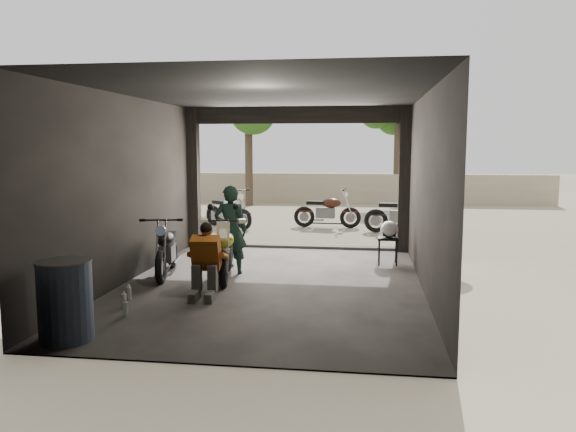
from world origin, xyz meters
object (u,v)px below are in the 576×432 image
(rider, at_px, (231,230))
(stool, at_px, (388,241))
(mechanic, at_px, (204,263))
(outside_bike_b, at_px, (327,208))
(sign_post, at_px, (443,171))
(helmet, at_px, (389,229))
(left_bike, at_px, (167,246))
(oil_drum, at_px, (65,302))
(outside_bike_a, at_px, (228,208))
(outside_bike_c, at_px, (403,211))
(main_bike, at_px, (226,247))

(rider, relative_size, stool, 2.94)
(mechanic, height_order, stool, mechanic)
(outside_bike_b, bearing_deg, stool, -161.31)
(outside_bike_b, distance_m, sign_post, 4.86)
(helmet, xyz_separation_m, sign_post, (1.14, 1.11, 1.09))
(left_bike, relative_size, oil_drum, 1.66)
(stool, height_order, helmet, helmet)
(outside_bike_a, height_order, rider, rider)
(stool, xyz_separation_m, sign_post, (1.16, 1.09, 1.33))
(outside_bike_c, distance_m, stool, 4.17)
(stool, bearing_deg, helmet, -42.91)
(mechanic, xyz_separation_m, oil_drum, (-1.11, -2.08, -0.07))
(outside_bike_b, distance_m, helmet, 5.20)
(left_bike, distance_m, outside_bike_b, 6.87)
(main_bike, relative_size, rider, 1.05)
(outside_bike_b, distance_m, oil_drum, 10.19)
(rider, height_order, oil_drum, rider)
(outside_bike_b, height_order, oil_drum, outside_bike_b)
(outside_bike_c, bearing_deg, stool, 179.11)
(left_bike, relative_size, rider, 1.00)
(main_bike, bearing_deg, oil_drum, -118.94)
(left_bike, height_order, mechanic, mechanic)
(outside_bike_a, distance_m, stool, 6.30)
(outside_bike_c, bearing_deg, left_bike, 147.59)
(rider, bearing_deg, sign_post, -155.83)
(outside_bike_c, height_order, sign_post, sign_post)
(main_bike, height_order, oil_drum, main_bike)
(sign_post, bearing_deg, oil_drum, -139.96)
(main_bike, xyz_separation_m, outside_bike_a, (-1.48, 6.12, -0.01))
(main_bike, xyz_separation_m, stool, (2.88, 1.57, -0.09))
(mechanic, relative_size, sign_post, 0.43)
(main_bike, bearing_deg, mechanic, -100.86)
(outside_bike_a, distance_m, rider, 5.94)
(main_bike, height_order, left_bike, main_bike)
(outside_bike_a, bearing_deg, outside_bike_c, -60.14)
(rider, distance_m, helmet, 3.13)
(outside_bike_a, bearing_deg, mechanic, -134.00)
(helmet, xyz_separation_m, oil_drum, (-4.02, -4.93, -0.23))
(mechanic, relative_size, stool, 2.03)
(outside_bike_b, bearing_deg, rider, 169.05)
(oil_drum, bearing_deg, mechanic, 61.90)
(main_bike, distance_m, outside_bike_a, 6.29)
(rider, xyz_separation_m, mechanic, (-0.01, -1.67, -0.26))
(stool, bearing_deg, outside_bike_c, 82.47)
(main_bike, bearing_deg, rider, 78.81)
(rider, bearing_deg, helmet, -163.34)
(outside_bike_b, xyz_separation_m, stool, (1.54, -4.94, -0.09))
(left_bike, bearing_deg, mechanic, -62.05)
(rider, relative_size, mechanic, 1.45)
(stool, bearing_deg, mechanic, -135.23)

